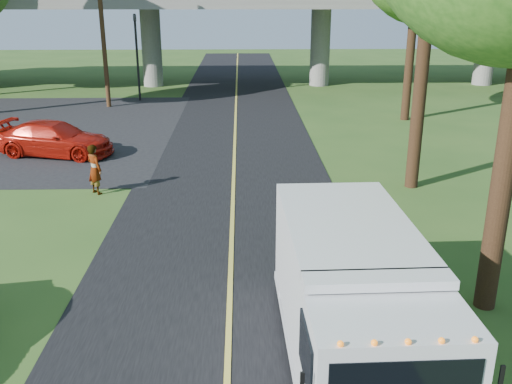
{
  "coord_description": "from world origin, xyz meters",
  "views": [
    {
      "loc": [
        0.28,
        -9.67,
        6.39
      ],
      "look_at": [
        0.65,
        3.99,
        1.6
      ],
      "focal_mm": 40.0,
      "sensor_mm": 36.0,
      "label": 1
    }
  ],
  "objects_px": {
    "pedestrian": "(95,169)",
    "red_sedan": "(55,139)",
    "utility_pole": "(102,26)",
    "traffic_signal": "(137,48)",
    "step_van": "(353,297)"
  },
  "relations": [
    {
      "from": "pedestrian",
      "to": "red_sedan",
      "type": "bearing_deg",
      "value": -16.83
    },
    {
      "from": "utility_pole",
      "to": "red_sedan",
      "type": "distance_m",
      "value": 11.29
    },
    {
      "from": "traffic_signal",
      "to": "red_sedan",
      "type": "bearing_deg",
      "value": -96.31
    },
    {
      "from": "utility_pole",
      "to": "red_sedan",
      "type": "bearing_deg",
      "value": -89.42
    },
    {
      "from": "utility_pole",
      "to": "step_van",
      "type": "height_order",
      "value": "utility_pole"
    },
    {
      "from": "traffic_signal",
      "to": "red_sedan",
      "type": "height_order",
      "value": "traffic_signal"
    },
    {
      "from": "utility_pole",
      "to": "pedestrian",
      "type": "height_order",
      "value": "utility_pole"
    },
    {
      "from": "red_sedan",
      "to": "utility_pole",
      "type": "bearing_deg",
      "value": 13.29
    },
    {
      "from": "step_van",
      "to": "red_sedan",
      "type": "distance_m",
      "value": 17.31
    },
    {
      "from": "utility_pole",
      "to": "step_van",
      "type": "distance_m",
      "value": 27.0
    },
    {
      "from": "traffic_signal",
      "to": "utility_pole",
      "type": "distance_m",
      "value": 2.86
    },
    {
      "from": "traffic_signal",
      "to": "step_van",
      "type": "distance_m",
      "value": 28.27
    },
    {
      "from": "utility_pole",
      "to": "pedestrian",
      "type": "relative_size",
      "value": 5.32
    },
    {
      "from": "traffic_signal",
      "to": "red_sedan",
      "type": "distance_m",
      "value": 12.91
    },
    {
      "from": "utility_pole",
      "to": "pedestrian",
      "type": "distance_m",
      "value": 16.14
    }
  ]
}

